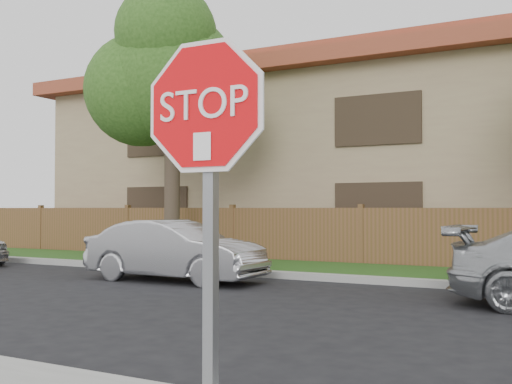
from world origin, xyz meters
The scene contains 3 objects.
tree_left centered at (-8.98, 9.57, 5.22)m, with size 4.80×3.90×7.78m.
stop_sign centered at (-0.79, -1.48, 1.83)m, with size 1.01×0.13×2.55m.
sedan_left centered at (-6.68, 6.56, 0.67)m, with size 1.41×4.04×1.33m, color #A3A3A8.
Camera 1 is at (0.94, -4.22, 1.60)m, focal length 42.00 mm.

